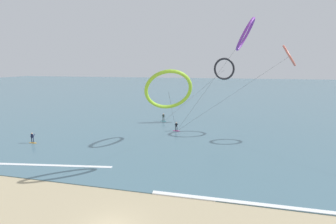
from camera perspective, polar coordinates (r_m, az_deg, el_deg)
sea_water at (r=120.59m, az=8.75°, el=5.53°), size 400.00×200.00×0.08m
surfer_amber at (r=42.84m, az=-30.16°, el=-5.62°), size 1.40×0.63×1.70m
surfer_magenta at (r=43.71m, az=2.03°, el=-3.71°), size 1.40×0.67×1.70m
surfer_teal at (r=51.20m, az=-1.13°, el=-1.44°), size 1.40×0.71×1.70m
kite_violet at (r=40.09m, az=18.35°, el=17.54°), size 12.91×5.76×19.43m
kite_coral at (r=47.15m, az=27.44°, el=12.11°), size 21.09×6.57×15.74m
kite_charcoal at (r=51.41m, az=13.58°, el=10.19°), size 14.91×4.21×13.73m
kite_lime at (r=25.74m, az=0.12°, el=5.34°), size 6.09×18.95×11.89m
wave_crest_near at (r=23.72m, az=20.90°, el=-20.32°), size 19.28×0.60×0.12m
wave_crest_mid at (r=33.50m, az=-28.56°, el=-11.36°), size 17.71×3.10×0.12m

